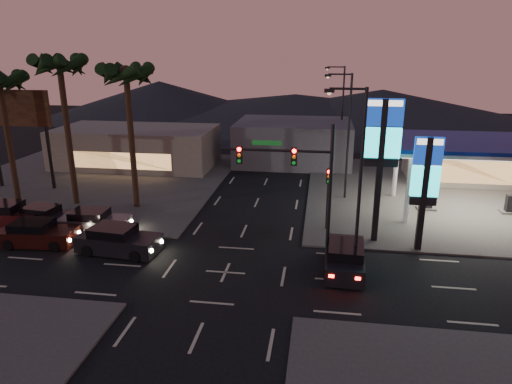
% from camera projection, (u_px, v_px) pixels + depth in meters
% --- Properties ---
extents(ground, '(140.00, 140.00, 0.00)m').
position_uv_depth(ground, '(225.00, 272.00, 25.10)').
color(ground, black).
rests_on(ground, ground).
extents(corner_lot_ne, '(24.00, 24.00, 0.12)m').
position_uv_depth(corner_lot_ne, '(453.00, 195.00, 37.98)').
color(corner_lot_ne, '#47443F').
rests_on(corner_lot_ne, ground).
extents(corner_lot_nw, '(24.00, 24.00, 0.12)m').
position_uv_depth(corner_lot_nw, '(93.00, 180.00, 42.38)').
color(corner_lot_nw, '#47443F').
rests_on(corner_lot_nw, ground).
extents(gas_station, '(12.20, 8.20, 5.47)m').
position_uv_depth(gas_station, '(477.00, 146.00, 32.69)').
color(gas_station, silver).
rests_on(gas_station, ground).
extents(convenience_store, '(10.00, 6.00, 4.00)m').
position_uv_depth(convenience_store, '(464.00, 160.00, 41.84)').
color(convenience_store, '#726B5B').
rests_on(convenience_store, ground).
extents(pylon_sign_tall, '(2.20, 0.35, 9.00)m').
position_uv_depth(pylon_sign_tall, '(382.00, 143.00, 27.19)').
color(pylon_sign_tall, black).
rests_on(pylon_sign_tall, ground).
extents(pylon_sign_short, '(1.60, 0.35, 7.00)m').
position_uv_depth(pylon_sign_short, '(426.00, 177.00, 26.43)').
color(pylon_sign_short, black).
rests_on(pylon_sign_short, ground).
extents(traffic_signal_mast, '(6.10, 0.39, 8.00)m').
position_uv_depth(traffic_signal_mast, '(298.00, 174.00, 24.88)').
color(traffic_signal_mast, black).
rests_on(traffic_signal_mast, ground).
extents(pedestal_signal, '(0.32, 0.39, 4.30)m').
position_uv_depth(pedestal_signal, '(328.00, 189.00, 30.05)').
color(pedestal_signal, black).
rests_on(pedestal_signal, ground).
extents(streetlight_near, '(2.14, 0.25, 10.00)m').
position_uv_depth(streetlight_near, '(357.00, 172.00, 23.39)').
color(streetlight_near, black).
rests_on(streetlight_near, ground).
extents(streetlight_mid, '(2.14, 0.25, 10.00)m').
position_uv_depth(streetlight_mid, '(346.00, 129.00, 35.65)').
color(streetlight_mid, black).
rests_on(streetlight_mid, ground).
extents(streetlight_far, '(2.14, 0.25, 10.00)m').
position_uv_depth(streetlight_far, '(341.00, 107.00, 48.86)').
color(streetlight_far, black).
rests_on(streetlight_far, ground).
extents(palm_a, '(4.41, 4.41, 10.86)m').
position_uv_depth(palm_a, '(127.00, 83.00, 32.46)').
color(palm_a, black).
rests_on(palm_a, ground).
extents(palm_b, '(4.41, 4.41, 11.46)m').
position_uv_depth(palm_b, '(61.00, 74.00, 32.98)').
color(palm_b, black).
rests_on(palm_b, ground).
extents(palm_c, '(4.41, 4.41, 10.26)m').
position_uv_depth(palm_c, '(0.00, 89.00, 34.00)').
color(palm_c, black).
rests_on(palm_c, ground).
extents(billboard, '(6.00, 0.30, 8.50)m').
position_uv_depth(billboard, '(17.00, 116.00, 38.28)').
color(billboard, black).
rests_on(billboard, ground).
extents(building_far_west, '(16.00, 8.00, 4.00)m').
position_uv_depth(building_far_west, '(137.00, 147.00, 47.18)').
color(building_far_west, '#726B5B').
rests_on(building_far_west, ground).
extents(building_far_mid, '(12.00, 9.00, 4.40)m').
position_uv_depth(building_far_mid, '(294.00, 142.00, 48.69)').
color(building_far_mid, '#4C4C51').
rests_on(building_far_mid, ground).
extents(hill_left, '(40.00, 40.00, 6.00)m').
position_uv_depth(hill_left, '(160.00, 98.00, 84.24)').
color(hill_left, black).
rests_on(hill_left, ground).
extents(hill_right, '(50.00, 50.00, 5.00)m').
position_uv_depth(hill_right, '(382.00, 104.00, 78.89)').
color(hill_right, black).
rests_on(hill_right, ground).
extents(hill_center, '(60.00, 60.00, 4.00)m').
position_uv_depth(hill_center, '(295.00, 106.00, 81.10)').
color(hill_center, black).
rests_on(hill_center, ground).
extents(car_lane_a_front, '(5.19, 2.55, 1.64)m').
position_uv_depth(car_lane_a_front, '(118.00, 241.00, 27.36)').
color(car_lane_a_front, black).
rests_on(car_lane_a_front, ground).
extents(car_lane_a_mid, '(4.88, 2.28, 1.55)m').
position_uv_depth(car_lane_a_mid, '(37.00, 234.00, 28.43)').
color(car_lane_a_mid, black).
rests_on(car_lane_a_mid, ground).
extents(car_lane_b_front, '(4.76, 2.12, 1.53)m').
position_uv_depth(car_lane_b_front, '(94.00, 222.00, 30.42)').
color(car_lane_b_front, '#555557').
rests_on(car_lane_b_front, ground).
extents(car_lane_b_mid, '(4.57, 2.29, 1.44)m').
position_uv_depth(car_lane_b_mid, '(45.00, 217.00, 31.43)').
color(car_lane_b_mid, black).
rests_on(car_lane_b_mid, ground).
extents(car_lane_b_rear, '(5.21, 2.44, 1.66)m').
position_uv_depth(car_lane_b_rear, '(6.00, 215.00, 31.50)').
color(car_lane_b_rear, black).
rests_on(car_lane_b_rear, ground).
extents(suv_station, '(2.33, 4.96, 1.62)m').
position_uv_depth(suv_station, '(345.00, 258.00, 25.16)').
color(suv_station, black).
rests_on(suv_station, ground).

